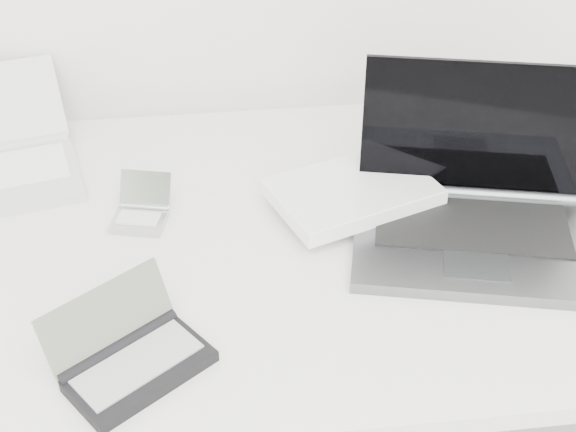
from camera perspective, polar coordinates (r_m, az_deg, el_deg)
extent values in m
cube|color=white|center=(1.29, 1.11, -1.53)|extent=(1.60, 0.80, 0.03)
cube|color=#5A5E60|center=(1.27, 12.99, -1.97)|extent=(0.41, 0.33, 0.02)
cube|color=black|center=(1.29, 12.96, -0.62)|extent=(0.32, 0.20, 0.00)
cube|color=black|center=(1.31, 13.34, 5.99)|extent=(0.36, 0.11, 0.23)
cylinder|color=#5A5E60|center=(1.37, 12.70, 1.60)|extent=(0.35, 0.11, 0.02)
cube|color=#383A3D|center=(1.21, 13.26, -3.48)|extent=(0.11, 0.08, 0.00)
cube|color=white|center=(1.32, 4.64, 1.72)|extent=(0.30, 0.25, 0.03)
cube|color=white|center=(1.31, 4.67, 2.22)|extent=(0.29, 0.24, 0.00)
cube|color=#B7B8BC|center=(1.31, -10.54, -0.41)|extent=(0.10, 0.08, 0.01)
cube|color=#BBBBBF|center=(1.31, -10.58, -0.15)|extent=(0.07, 0.05, 0.00)
cube|color=#97A599|center=(1.33, -10.11, 1.93)|extent=(0.09, 0.05, 0.05)
cylinder|color=#B7B8BC|center=(1.33, -10.20, 0.61)|extent=(0.08, 0.03, 0.01)
cube|color=black|center=(1.07, -10.43, -10.80)|extent=(0.20, 0.18, 0.02)
cube|color=gray|center=(1.06, -10.64, -10.29)|extent=(0.17, 0.15, 0.00)
cube|color=#606856|center=(1.07, -12.76, -7.04)|extent=(0.17, 0.14, 0.08)
cylinder|color=black|center=(1.09, -11.92, -9.08)|extent=(0.15, 0.12, 0.02)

